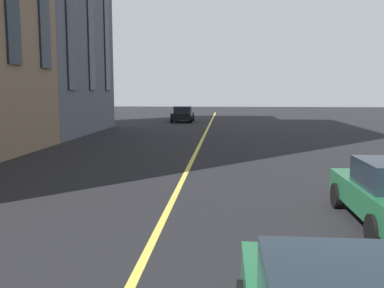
# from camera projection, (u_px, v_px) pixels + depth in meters

# --- Properties ---
(lane_centre_line) EXTENTS (80.00, 0.16, 0.01)m
(lane_centre_line) POSITION_uv_depth(u_px,v_px,m) (187.00, 170.00, 15.03)
(lane_centre_line) COLOR #D8C64C
(lane_centre_line) RESTS_ON ground_plane
(car_black_parked_b) EXTENTS (3.90, 1.89, 1.40)m
(car_black_parked_b) POSITION_uv_depth(u_px,v_px,m) (183.00, 114.00, 38.30)
(car_black_parked_b) COLOR black
(car_black_parked_b) RESTS_ON ground_plane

